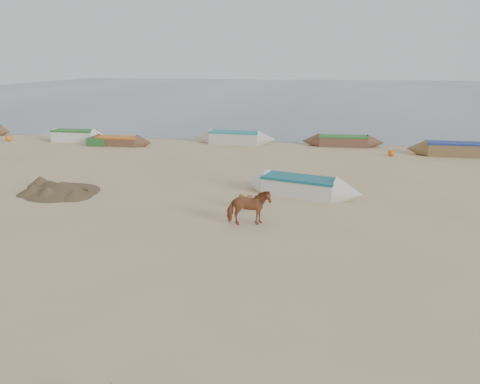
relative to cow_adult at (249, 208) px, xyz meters
name	(u,v)px	position (x,y,z in m)	size (l,w,h in m)	color
ground	(219,251)	(-0.56, -2.83, -0.72)	(140.00, 140.00, 0.00)	tan
sea	(310,92)	(-0.56, 79.17, -0.71)	(160.00, 160.00, 0.00)	slate
cow_adult	(249,208)	(0.00, 0.00, 0.00)	(0.78, 1.70, 1.44)	brown
calf_front	(246,201)	(-0.45, 1.93, -0.33)	(0.63, 0.71, 0.79)	brown
near_canoe	(300,186)	(1.75, 4.63, -0.28)	(6.03, 1.43, 0.89)	silver
debris_pile	(62,187)	(-9.84, 2.98, -0.45)	(3.65, 3.65, 0.53)	brown
waterline_canoes	(288,141)	(0.14, 17.36, -0.28)	(56.26, 4.08, 0.96)	brown
beach_clutter	(336,146)	(3.62, 16.82, -0.42)	(44.62, 3.97, 0.64)	#2A5D2A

